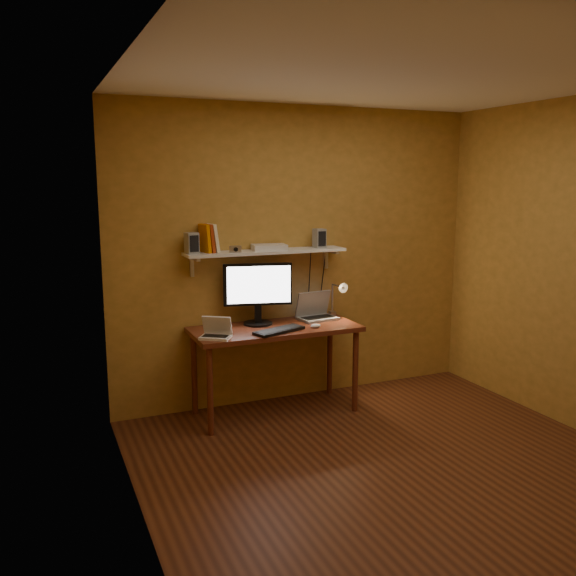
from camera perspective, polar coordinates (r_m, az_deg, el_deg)
name	(u,v)px	position (r m, az deg, el deg)	size (l,w,h in m)	color
room	(400,283)	(4.04, 10.43, 0.47)	(3.44, 3.24, 2.64)	#5E2F18
desk	(275,337)	(5.12, -1.21, -4.59)	(1.40, 0.60, 0.75)	maroon
wall_shelf	(266,252)	(5.17, -2.05, 3.38)	(1.40, 0.25, 0.21)	silver
monitor	(258,290)	(5.13, -2.84, -0.23)	(0.57, 0.30, 0.52)	black
laptop	(316,311)	(5.39, 2.60, -2.21)	(0.35, 0.28, 0.24)	gray
netbook	(216,332)	(4.78, -6.73, -4.09)	(0.28, 0.27, 0.17)	white
keyboard	(279,331)	(4.93, -0.84, -4.00)	(0.44, 0.15, 0.02)	black
mouse	(316,326)	(5.07, 2.61, -3.56)	(0.09, 0.06, 0.03)	white
desk_lamp	(338,294)	(5.44, 4.74, -0.57)	(0.09, 0.23, 0.38)	silver
speaker_left	(192,243)	(4.97, -9.00, 4.17)	(0.09, 0.09, 0.17)	gray
speaker_right	(319,238)	(5.35, 2.95, 4.67)	(0.09, 0.09, 0.17)	gray
books	(209,238)	(5.03, -7.43, 4.63)	(0.15, 0.17, 0.23)	orange
shelf_camera	(235,249)	(5.00, -4.94, 3.64)	(0.10, 0.05, 0.06)	silver
router	(269,247)	(5.18, -1.78, 3.84)	(0.29, 0.19, 0.05)	white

